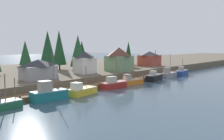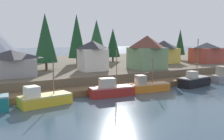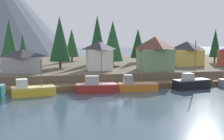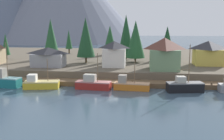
{
  "view_description": "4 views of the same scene",
  "coord_description": "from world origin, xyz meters",
  "px_view_note": "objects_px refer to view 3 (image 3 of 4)",
  "views": [
    {
      "loc": [
        -51.93,
        -43.84,
        10.89
      ],
      "look_at": [
        1.3,
        3.42,
        3.86
      ],
      "focal_mm": 41.52,
      "sensor_mm": 36.0,
      "label": 1
    },
    {
      "loc": [
        -23.13,
        -37.48,
        9.38
      ],
      "look_at": [
        -1.55,
        2.36,
        3.72
      ],
      "focal_mm": 40.91,
      "sensor_mm": 36.0,
      "label": 2
    },
    {
      "loc": [
        -12.1,
        -53.56,
        9.9
      ],
      "look_at": [
        -0.38,
        1.15,
        3.66
      ],
      "focal_mm": 47.82,
      "sensor_mm": 36.0,
      "label": 3
    },
    {
      "loc": [
        6.05,
        -57.64,
        13.7
      ],
      "look_at": [
        -0.62,
        3.56,
        3.11
      ],
      "focal_mm": 45.55,
      "sensor_mm": 36.0,
      "label": 4
    }
  ],
  "objects_px": {
    "conifer_near_right": "(138,43)",
    "conifer_far_left": "(215,43)",
    "fishing_boat_red": "(95,87)",
    "fishing_boat_yellow": "(32,90)",
    "conifer_mid_left": "(72,43)",
    "conifer_near_left": "(60,39)",
    "conifer_back_left": "(113,41)",
    "conifer_mid_right": "(97,37)",
    "house_grey": "(22,61)",
    "fishing_boat_orange": "(137,86)",
    "fishing_boat_black": "(191,83)",
    "house_green": "(155,53)",
    "house_white": "(99,55)",
    "house_yellow": "(187,53)",
    "conifer_centre": "(9,40)",
    "conifer_far_right": "(23,45)"
  },
  "relations": [
    {
      "from": "fishing_boat_red",
      "to": "house_green",
      "type": "xyz_separation_m",
      "value": [
        15.09,
        10.88,
        5.26
      ]
    },
    {
      "from": "conifer_near_left",
      "to": "conifer_mid_left",
      "type": "bearing_deg",
      "value": 77.59
    },
    {
      "from": "fishing_boat_yellow",
      "to": "fishing_boat_orange",
      "type": "bearing_deg",
      "value": -6.79
    },
    {
      "from": "fishing_boat_black",
      "to": "conifer_far_right",
      "type": "height_order",
      "value": "conifer_far_right"
    },
    {
      "from": "fishing_boat_yellow",
      "to": "conifer_mid_left",
      "type": "distance_m",
      "value": 41.74
    },
    {
      "from": "house_green",
      "to": "conifer_near_right",
      "type": "bearing_deg",
      "value": 83.76
    },
    {
      "from": "fishing_boat_black",
      "to": "conifer_mid_left",
      "type": "bearing_deg",
      "value": 106.22
    },
    {
      "from": "fishing_boat_yellow",
      "to": "conifer_mid_left",
      "type": "height_order",
      "value": "conifer_mid_left"
    },
    {
      "from": "conifer_near_left",
      "to": "conifer_mid_left",
      "type": "height_order",
      "value": "conifer_near_left"
    },
    {
      "from": "conifer_back_left",
      "to": "house_yellow",
      "type": "bearing_deg",
      "value": -9.46
    },
    {
      "from": "conifer_mid_left",
      "to": "conifer_centre",
      "type": "relative_size",
      "value": 0.82
    },
    {
      "from": "fishing_boat_yellow",
      "to": "house_white",
      "type": "distance_m",
      "value": 20.43
    },
    {
      "from": "fishing_boat_yellow",
      "to": "fishing_boat_red",
      "type": "height_order",
      "value": "fishing_boat_red"
    },
    {
      "from": "house_green",
      "to": "fishing_boat_red",
      "type": "bearing_deg",
      "value": -144.21
    },
    {
      "from": "house_green",
      "to": "conifer_mid_right",
      "type": "relative_size",
      "value": 0.57
    },
    {
      "from": "conifer_near_left",
      "to": "conifer_back_left",
      "type": "distance_m",
      "value": 13.62
    },
    {
      "from": "fishing_boat_red",
      "to": "conifer_mid_left",
      "type": "bearing_deg",
      "value": 97.62
    },
    {
      "from": "fishing_boat_red",
      "to": "conifer_near_left",
      "type": "xyz_separation_m",
      "value": [
        -5.35,
        19.84,
        8.4
      ]
    },
    {
      "from": "conifer_near_right",
      "to": "fishing_boat_orange",
      "type": "bearing_deg",
      "value": -107.33
    },
    {
      "from": "fishing_boat_orange",
      "to": "fishing_boat_black",
      "type": "distance_m",
      "value": 10.64
    },
    {
      "from": "conifer_far_right",
      "to": "conifer_far_left",
      "type": "bearing_deg",
      "value": -15.14
    },
    {
      "from": "conifer_near_left",
      "to": "house_grey",
      "type": "bearing_deg",
      "value": -136.7
    },
    {
      "from": "conifer_mid_right",
      "to": "conifer_back_left",
      "type": "xyz_separation_m",
      "value": [
        2.98,
        -6.0,
        -1.05
      ]
    },
    {
      "from": "house_grey",
      "to": "conifer_near_left",
      "type": "height_order",
      "value": "conifer_near_left"
    },
    {
      "from": "fishing_boat_yellow",
      "to": "conifer_far_right",
      "type": "xyz_separation_m",
      "value": [
        -4.45,
        40.47,
        6.54
      ]
    },
    {
      "from": "house_grey",
      "to": "conifer_mid_left",
      "type": "xyz_separation_m",
      "value": [
        12.35,
        27.18,
        3.12
      ]
    },
    {
      "from": "conifer_near_left",
      "to": "conifer_mid_right",
      "type": "bearing_deg",
      "value": 39.48
    },
    {
      "from": "fishing_boat_yellow",
      "to": "conifer_near_left",
      "type": "relative_size",
      "value": 0.61
    },
    {
      "from": "house_yellow",
      "to": "house_green",
      "type": "bearing_deg",
      "value": -144.56
    },
    {
      "from": "conifer_back_left",
      "to": "conifer_far_left",
      "type": "relative_size",
      "value": 1.19
    },
    {
      "from": "fishing_boat_red",
      "to": "conifer_centre",
      "type": "xyz_separation_m",
      "value": [
        -17.67,
        27.81,
        7.95
      ]
    },
    {
      "from": "fishing_boat_black",
      "to": "conifer_far_left",
      "type": "xyz_separation_m",
      "value": [
        20.27,
        25.71,
        7.02
      ]
    },
    {
      "from": "house_white",
      "to": "conifer_near_right",
      "type": "height_order",
      "value": "conifer_near_right"
    },
    {
      "from": "house_grey",
      "to": "conifer_near_left",
      "type": "xyz_separation_m",
      "value": [
        8.03,
        7.57,
        4.49
      ]
    },
    {
      "from": "conifer_mid_right",
      "to": "conifer_far_left",
      "type": "distance_m",
      "value": 33.75
    },
    {
      "from": "conifer_near_right",
      "to": "conifer_far_left",
      "type": "xyz_separation_m",
      "value": [
        21.32,
        -5.49,
        0.08
      ]
    },
    {
      "from": "fishing_boat_red",
      "to": "conifer_mid_left",
      "type": "distance_m",
      "value": 40.09
    },
    {
      "from": "house_green",
      "to": "conifer_near_left",
      "type": "bearing_deg",
      "value": 156.34
    },
    {
      "from": "fishing_boat_red",
      "to": "house_grey",
      "type": "distance_m",
      "value": 18.57
    },
    {
      "from": "fishing_boat_red",
      "to": "conifer_far_left",
      "type": "relative_size",
      "value": 0.77
    },
    {
      "from": "house_white",
      "to": "conifer_mid_right",
      "type": "xyz_separation_m",
      "value": [
        2.02,
        14.71,
        4.16
      ]
    },
    {
      "from": "fishing_boat_black",
      "to": "conifer_back_left",
      "type": "distance_m",
      "value": 26.12
    },
    {
      "from": "fishing_boat_red",
      "to": "fishing_boat_yellow",
      "type": "bearing_deg",
      "value": -171.44
    },
    {
      "from": "conifer_mid_left",
      "to": "conifer_mid_right",
      "type": "height_order",
      "value": "conifer_mid_right"
    },
    {
      "from": "house_yellow",
      "to": "house_green",
      "type": "distance_m",
      "value": 14.45
    },
    {
      "from": "fishing_boat_black",
      "to": "conifer_back_left",
      "type": "height_order",
      "value": "conifer_back_left"
    },
    {
      "from": "fishing_boat_red",
      "to": "conifer_mid_right",
      "type": "bearing_deg",
      "value": 86.07
    },
    {
      "from": "house_green",
      "to": "conifer_back_left",
      "type": "xyz_separation_m",
      "value": [
        -7.08,
        11.51,
        2.54
      ]
    },
    {
      "from": "conifer_mid_left",
      "to": "conifer_back_left",
      "type": "distance_m",
      "value": 19.33
    },
    {
      "from": "fishing_boat_black",
      "to": "conifer_mid_left",
      "type": "relative_size",
      "value": 0.95
    }
  ]
}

